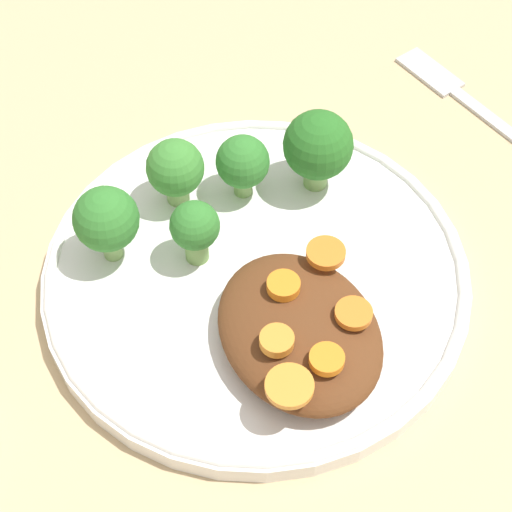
{
  "coord_description": "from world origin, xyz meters",
  "views": [
    {
      "loc": [
        -0.14,
        -0.3,
        0.46
      ],
      "look_at": [
        0.0,
        0.0,
        0.03
      ],
      "focal_mm": 60.0,
      "sensor_mm": 36.0,
      "label": 1
    }
  ],
  "objects": [
    {
      "name": "carrot_slice_5",
      "position": [
        0.0,
        -0.09,
        0.05
      ],
      "size": [
        0.02,
        0.02,
        0.01
      ],
      "primitive_type": "cylinder",
      "color": "orange",
      "rests_on": "stew_mound"
    },
    {
      "name": "carrot_slice_4",
      "position": [
        -0.02,
        -0.07,
        0.05
      ],
      "size": [
        0.02,
        0.02,
        0.01
      ],
      "primitive_type": "cylinder",
      "color": "orange",
      "rests_on": "stew_mound"
    },
    {
      "name": "stew_mound",
      "position": [
        0.0,
        -0.06,
        0.03
      ],
      "size": [
        0.09,
        0.12,
        0.03
      ],
      "primitive_type": "ellipsoid",
      "color": "#5B3319",
      "rests_on": "plate"
    },
    {
      "name": "ground_plane",
      "position": [
        0.0,
        0.0,
        0.0
      ],
      "size": [
        4.0,
        4.0,
        0.0
      ],
      "primitive_type": "plane",
      "color": "tan"
    },
    {
      "name": "carrot_slice_3",
      "position": [
        0.03,
        -0.07,
        0.05
      ],
      "size": [
        0.02,
        0.02,
        0.0
      ],
      "primitive_type": "cylinder",
      "color": "orange",
      "rests_on": "stew_mound"
    },
    {
      "name": "carrot_slice_1",
      "position": [
        0.03,
        -0.03,
        0.05
      ],
      "size": [
        0.02,
        0.02,
        0.0
      ],
      "primitive_type": "cylinder",
      "color": "orange",
      "rests_on": "stew_mound"
    },
    {
      "name": "carrot_slice_2",
      "position": [
        -0.03,
        -0.1,
        0.05
      ],
      "size": [
        0.03,
        0.03,
        0.0
      ],
      "primitive_type": "cylinder",
      "color": "orange",
      "rests_on": "stew_mound"
    },
    {
      "name": "plate",
      "position": [
        0.0,
        0.0,
        0.01
      ],
      "size": [
        0.28,
        0.28,
        0.02
      ],
      "color": "white",
      "rests_on": "ground_plane"
    },
    {
      "name": "broccoli_floret_1",
      "position": [
        0.02,
        0.07,
        0.04
      ],
      "size": [
        0.04,
        0.04,
        0.05
      ],
      "color": "#7FA85B",
      "rests_on": "plate"
    },
    {
      "name": "broccoli_floret_2",
      "position": [
        -0.02,
        0.08,
        0.04
      ],
      "size": [
        0.04,
        0.04,
        0.05
      ],
      "color": "#7FA85B",
      "rests_on": "plate"
    },
    {
      "name": "carrot_slice_0",
      "position": [
        -0.0,
        -0.04,
        0.05
      ],
      "size": [
        0.02,
        0.02,
        0.01
      ],
      "primitive_type": "cylinder",
      "color": "orange",
      "rests_on": "stew_mound"
    },
    {
      "name": "broccoli_floret_0",
      "position": [
        -0.03,
        0.03,
        0.04
      ],
      "size": [
        0.03,
        0.03,
        0.05
      ],
      "color": "#759E51",
      "rests_on": "plate"
    },
    {
      "name": "broccoli_floret_3",
      "position": [
        0.07,
        0.05,
        0.05
      ],
      "size": [
        0.05,
        0.05,
        0.06
      ],
      "color": "#7FA85B",
      "rests_on": "plate"
    },
    {
      "name": "fork",
      "position": [
        0.22,
        0.08,
        0.0
      ],
      "size": [
        0.06,
        0.19,
        0.01
      ],
      "rotation": [
        0.0,
        0.0,
        8.06
      ],
      "color": "#BCBCBC",
      "rests_on": "ground_plane"
    },
    {
      "name": "broccoli_floret_4",
      "position": [
        -0.08,
        0.05,
        0.05
      ],
      "size": [
        0.04,
        0.04,
        0.06
      ],
      "color": "#7FA85B",
      "rests_on": "plate"
    }
  ]
}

